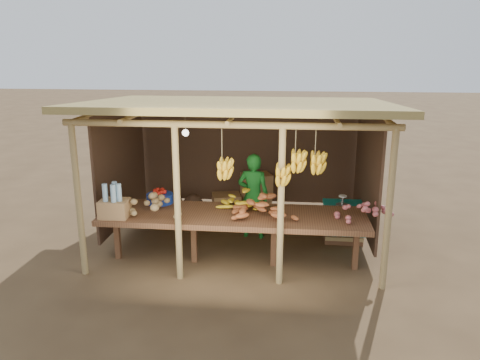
# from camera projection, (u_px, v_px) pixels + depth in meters

# --- Properties ---
(ground) EXTENTS (60.00, 60.00, 0.00)m
(ground) POSITION_uv_depth(u_px,v_px,m) (240.00, 239.00, 8.01)
(ground) COLOR brown
(ground) RESTS_ON ground
(stall_structure) EXTENTS (4.70, 3.50, 2.43)m
(stall_structure) POSITION_uv_depth(u_px,v_px,m) (244.00, 128.00, 7.49)
(stall_structure) COLOR #A58955
(stall_structure) RESTS_ON ground
(counter) EXTENTS (3.90, 1.05, 0.80)m
(counter) POSITION_uv_depth(u_px,v_px,m) (233.00, 217.00, 6.90)
(counter) COLOR brown
(counter) RESTS_ON ground
(potato_heap) EXTENTS (1.12, 0.77, 0.37)m
(potato_heap) POSITION_uv_depth(u_px,v_px,m) (148.00, 201.00, 6.85)
(potato_heap) COLOR olive
(potato_heap) RESTS_ON counter
(sweet_potato_heap) EXTENTS (1.09, 0.80, 0.36)m
(sweet_potato_heap) POSITION_uv_depth(u_px,v_px,m) (266.00, 204.00, 6.74)
(sweet_potato_heap) COLOR #A05129
(sweet_potato_heap) RESTS_ON counter
(onion_heap) EXTENTS (0.93, 0.73, 0.36)m
(onion_heap) POSITION_uv_depth(u_px,v_px,m) (367.00, 209.00, 6.55)
(onion_heap) COLOR #C05D5F
(onion_heap) RESTS_ON counter
(banana_pile) EXTENTS (0.66, 0.51, 0.35)m
(banana_pile) POSITION_uv_depth(u_px,v_px,m) (241.00, 196.00, 7.12)
(banana_pile) COLOR yellow
(banana_pile) RESTS_ON counter
(tomato_basin) EXTENTS (0.42, 0.42, 0.22)m
(tomato_basin) POSITION_uv_depth(u_px,v_px,m) (160.00, 197.00, 7.34)
(tomato_basin) COLOR navy
(tomato_basin) RESTS_ON counter
(bottle_box) EXTENTS (0.41, 0.33, 0.51)m
(bottle_box) POSITION_uv_depth(u_px,v_px,m) (114.00, 204.00, 6.69)
(bottle_box) COLOR #A17548
(bottle_box) RESTS_ON counter
(vendor) EXTENTS (0.57, 0.41, 1.47)m
(vendor) POSITION_uv_depth(u_px,v_px,m) (253.00, 196.00, 7.93)
(vendor) COLOR #197222
(vendor) RESTS_ON ground
(tarp_crate) EXTENTS (0.70, 0.60, 0.83)m
(tarp_crate) POSITION_uv_depth(u_px,v_px,m) (343.00, 221.00, 7.89)
(tarp_crate) COLOR brown
(tarp_crate) RESTS_ON ground
(carton_stack) EXTENTS (1.21, 0.57, 0.84)m
(carton_stack) POSITION_uv_depth(u_px,v_px,m) (246.00, 199.00, 8.97)
(carton_stack) COLOR #A17548
(carton_stack) RESTS_ON ground
(burlap_sacks) EXTENTS (0.82, 0.43, 0.58)m
(burlap_sacks) POSITION_uv_depth(u_px,v_px,m) (183.00, 206.00, 8.90)
(burlap_sacks) COLOR #493122
(burlap_sacks) RESTS_ON ground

